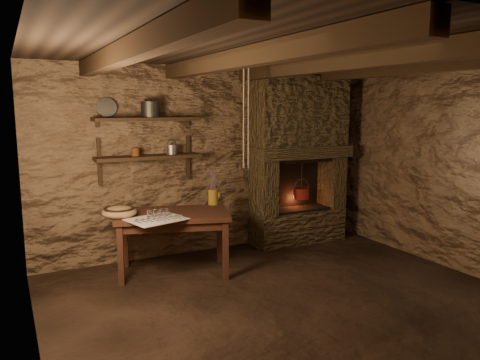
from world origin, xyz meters
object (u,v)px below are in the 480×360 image
work_table (173,240)px  iron_stockpot (150,110)px  red_pot (301,193)px  stoneware_jug (213,190)px  wooden_bowl (119,212)px

work_table → iron_stockpot: iron_stockpot is taller
red_pot → iron_stockpot: bearing=176.7°
iron_stockpot → red_pot: 2.38m
work_table → stoneware_jug: size_ratio=3.33×
wooden_bowl → red_pot: red_pot is taller
stoneware_jug → red_pot: (1.42, 0.19, -0.19)m
stoneware_jug → wooden_bowl: (-1.16, -0.11, -0.14)m
work_table → iron_stockpot: size_ratio=6.41×
stoneware_jug → red_pot: red_pot is taller
wooden_bowl → red_pot: bearing=6.6°
work_table → stoneware_jug: 0.80m
stoneware_jug → wooden_bowl: stoneware_jug is taller
iron_stockpot → red_pot: size_ratio=0.41×
wooden_bowl → iron_stockpot: 1.27m
wooden_bowl → stoneware_jug: bearing=5.4°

